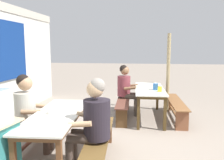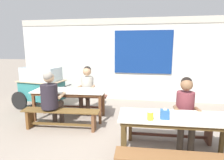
# 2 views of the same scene
# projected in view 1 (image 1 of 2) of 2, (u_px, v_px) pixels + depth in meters

# --- Properties ---
(ground_plane) EXTENTS (40.00, 40.00, 0.00)m
(ground_plane) POSITION_uv_depth(u_px,v_px,m) (127.00, 139.00, 4.27)
(ground_plane) COLOR gray
(dining_table_far) EXTENTS (1.80, 0.78, 0.73)m
(dining_table_far) POSITION_uv_depth(u_px,v_px,m) (57.00, 118.00, 3.36)
(dining_table_far) COLOR silver
(dining_table_far) RESTS_ON ground_plane
(dining_table_near) EXTENTS (1.81, 0.73, 0.73)m
(dining_table_near) POSITION_uv_depth(u_px,v_px,m) (149.00, 91.00, 5.44)
(dining_table_near) COLOR silver
(dining_table_near) RESTS_ON ground_plane
(bench_far_back) EXTENTS (1.70, 0.44, 0.43)m
(bench_far_back) POSITION_uv_depth(u_px,v_px,m) (17.00, 140.00, 3.46)
(bench_far_back) COLOR brown
(bench_far_back) RESTS_ON ground_plane
(bench_far_front) EXTENTS (1.70, 0.43, 0.43)m
(bench_far_front) POSITION_uv_depth(u_px,v_px,m) (99.00, 143.00, 3.37)
(bench_far_front) COLOR brown
(bench_far_front) RESTS_ON ground_plane
(bench_near_back) EXTENTS (1.70, 0.36, 0.43)m
(bench_near_back) POSITION_uv_depth(u_px,v_px,m) (123.00, 106.00, 5.55)
(bench_near_back) COLOR brown
(bench_near_back) RESTS_ON ground_plane
(bench_near_front) EXTENTS (1.79, 0.38, 0.43)m
(bench_near_front) POSITION_uv_depth(u_px,v_px,m) (176.00, 107.00, 5.43)
(bench_near_front) COLOR brown
(bench_near_front) RESTS_ON ground_plane
(person_center_facing) EXTENTS (0.45, 0.58, 1.26)m
(person_center_facing) POSITION_uv_depth(u_px,v_px,m) (29.00, 108.00, 3.70)
(person_center_facing) COLOR #48332A
(person_center_facing) RESTS_ON ground_plane
(person_left_back_turned) EXTENTS (0.47, 0.59, 1.28)m
(person_left_back_turned) POSITION_uv_depth(u_px,v_px,m) (92.00, 119.00, 3.08)
(person_left_back_turned) COLOR #463830
(person_left_back_turned) RESTS_ON ground_plane
(person_right_near_table) EXTENTS (0.44, 0.54, 1.25)m
(person_right_near_table) POSITION_uv_depth(u_px,v_px,m) (126.00, 86.00, 5.75)
(person_right_near_table) COLOR #41382F
(person_right_near_table) RESTS_ON ground_plane
(tissue_box) EXTENTS (0.13, 0.11, 0.16)m
(tissue_box) POSITION_uv_depth(u_px,v_px,m) (155.00, 87.00, 5.21)
(tissue_box) COLOR #2A5A99
(tissue_box) RESTS_ON dining_table_near
(condiment_jar) EXTENTS (0.09, 0.09, 0.14)m
(condiment_jar) POSITION_uv_depth(u_px,v_px,m) (160.00, 89.00, 4.99)
(condiment_jar) COLOR yellow
(condiment_jar) RESTS_ON dining_table_near
(soup_bowl) EXTENTS (0.13, 0.13, 0.04)m
(soup_bowl) POSITION_uv_depth(u_px,v_px,m) (51.00, 112.00, 3.34)
(soup_bowl) COLOR silver
(soup_bowl) RESTS_ON dining_table_far
(wooden_support_post) EXTENTS (0.09, 0.09, 2.03)m
(wooden_support_post) POSITION_uv_depth(u_px,v_px,m) (168.00, 73.00, 6.06)
(wooden_support_post) COLOR #9D8B62
(wooden_support_post) RESTS_ON ground_plane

